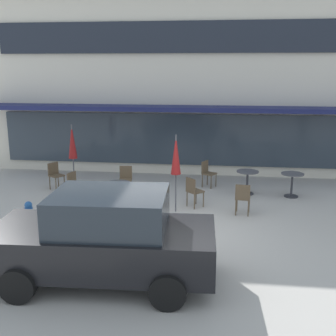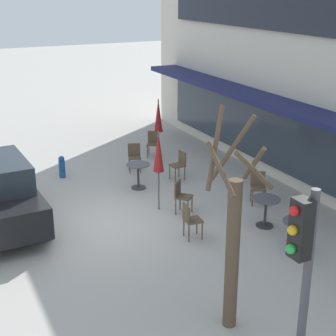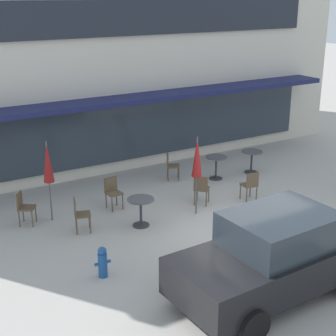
{
  "view_description": "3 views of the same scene",
  "coord_description": "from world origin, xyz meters",
  "px_view_note": "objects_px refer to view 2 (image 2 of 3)",
  "views": [
    {
      "loc": [
        1.04,
        -9.53,
        4.01
      ],
      "look_at": [
        -0.44,
        2.31,
        1.13
      ],
      "focal_mm": 45.0,
      "sensor_mm": 36.0,
      "label": 1
    },
    {
      "loc": [
        11.43,
        -3.62,
        5.76
      ],
      "look_at": [
        -0.79,
        2.33,
        0.89
      ],
      "focal_mm": 55.0,
      "sensor_mm": 36.0,
      "label": 2
    },
    {
      "loc": [
        -7.52,
        -9.0,
        5.85
      ],
      "look_at": [
        -0.46,
        2.72,
        1.1
      ],
      "focal_mm": 55.0,
      "sensor_mm": 36.0,
      "label": 3
    }
  ],
  "objects_px": {
    "cafe_chair_2": "(190,218)",
    "fire_hydrant": "(62,167)",
    "cafe_table_by_tree": "(138,172)",
    "cafe_chair_0": "(134,155)",
    "cafe_table_near_wall": "(298,231)",
    "cafe_table_streetside": "(266,207)",
    "street_tree": "(233,239)",
    "cafe_chair_4": "(153,142)",
    "patio_umbrella_cream_folded": "(158,152)",
    "cafe_chair_5": "(181,195)",
    "traffic_light_pole": "(302,270)",
    "cafe_chair_1": "(258,185)",
    "cafe_chair_3": "(179,163)",
    "patio_umbrella_green_folded": "(158,116)"
  },
  "relations": [
    {
      "from": "patio_umbrella_green_folded",
      "to": "cafe_chair_5",
      "type": "height_order",
      "value": "patio_umbrella_green_folded"
    },
    {
      "from": "cafe_table_streetside",
      "to": "fire_hydrant",
      "type": "height_order",
      "value": "cafe_table_streetside"
    },
    {
      "from": "cafe_chair_1",
      "to": "patio_umbrella_cream_folded",
      "type": "bearing_deg",
      "value": -106.83
    },
    {
      "from": "cafe_chair_4",
      "to": "fire_hydrant",
      "type": "bearing_deg",
      "value": -78.93
    },
    {
      "from": "cafe_table_by_tree",
      "to": "cafe_chair_0",
      "type": "relative_size",
      "value": 0.85
    },
    {
      "from": "cafe_chair_2",
      "to": "patio_umbrella_cream_folded",
      "type": "bearing_deg",
      "value": 178.58
    },
    {
      "from": "cafe_table_by_tree",
      "to": "fire_hydrant",
      "type": "relative_size",
      "value": 1.08
    },
    {
      "from": "cafe_table_streetside",
      "to": "cafe_chair_4",
      "type": "height_order",
      "value": "cafe_chair_4"
    },
    {
      "from": "cafe_table_streetside",
      "to": "cafe_chair_4",
      "type": "distance_m",
      "value": 6.34
    },
    {
      "from": "cafe_chair_2",
      "to": "cafe_table_streetside",
      "type": "bearing_deg",
      "value": 83.14
    },
    {
      "from": "cafe_table_near_wall",
      "to": "cafe_table_by_tree",
      "type": "distance_m",
      "value": 5.43
    },
    {
      "from": "cafe_table_by_tree",
      "to": "cafe_chair_0",
      "type": "bearing_deg",
      "value": 161.7
    },
    {
      "from": "patio_umbrella_green_folded",
      "to": "cafe_table_by_tree",
      "type": "bearing_deg",
      "value": -39.4
    },
    {
      "from": "patio_umbrella_cream_folded",
      "to": "traffic_light_pole",
      "type": "bearing_deg",
      "value": -10.21
    },
    {
      "from": "patio_umbrella_green_folded",
      "to": "cafe_chair_4",
      "type": "height_order",
      "value": "patio_umbrella_green_folded"
    },
    {
      "from": "cafe_chair_2",
      "to": "cafe_chair_3",
      "type": "xyz_separation_m",
      "value": [
        -3.65,
        1.58,
        0.0
      ]
    },
    {
      "from": "cafe_table_near_wall",
      "to": "street_tree",
      "type": "relative_size",
      "value": 0.19
    },
    {
      "from": "cafe_chair_0",
      "to": "cafe_table_near_wall",
      "type": "bearing_deg",
      "value": 10.58
    },
    {
      "from": "patio_umbrella_green_folded",
      "to": "cafe_chair_1",
      "type": "relative_size",
      "value": 2.47
    },
    {
      "from": "cafe_chair_3",
      "to": "traffic_light_pole",
      "type": "height_order",
      "value": "traffic_light_pole"
    },
    {
      "from": "cafe_chair_0",
      "to": "cafe_chair_2",
      "type": "xyz_separation_m",
      "value": [
        5.02,
        -0.64,
        0.0
      ]
    },
    {
      "from": "cafe_table_streetside",
      "to": "street_tree",
      "type": "distance_m",
      "value": 4.37
    },
    {
      "from": "cafe_table_near_wall",
      "to": "patio_umbrella_cream_folded",
      "type": "relative_size",
      "value": 0.35
    },
    {
      "from": "cafe_table_near_wall",
      "to": "cafe_chair_0",
      "type": "distance_m",
      "value": 6.75
    },
    {
      "from": "cafe_chair_2",
      "to": "fire_hydrant",
      "type": "height_order",
      "value": "cafe_chair_2"
    },
    {
      "from": "patio_umbrella_green_folded",
      "to": "patio_umbrella_cream_folded",
      "type": "distance_m",
      "value": 3.91
    },
    {
      "from": "traffic_light_pole",
      "to": "fire_hydrant",
      "type": "bearing_deg",
      "value": -177.79
    },
    {
      "from": "cafe_chair_3",
      "to": "patio_umbrella_cream_folded",
      "type": "bearing_deg",
      "value": -40.67
    },
    {
      "from": "patio_umbrella_cream_folded",
      "to": "street_tree",
      "type": "distance_m",
      "value": 5.18
    },
    {
      "from": "cafe_chair_4",
      "to": "traffic_light_pole",
      "type": "xyz_separation_m",
      "value": [
        11.37,
        -3.04,
        1.77
      ]
    },
    {
      "from": "cafe_table_by_tree",
      "to": "cafe_chair_1",
      "type": "xyz_separation_m",
      "value": [
        2.47,
        2.55,
        0.01
      ]
    },
    {
      "from": "cafe_table_streetside",
      "to": "patio_umbrella_cream_folded",
      "type": "distance_m",
      "value": 3.08
    },
    {
      "from": "patio_umbrella_cream_folded",
      "to": "street_tree",
      "type": "relative_size",
      "value": 0.56
    },
    {
      "from": "cafe_chair_0",
      "to": "cafe_chair_5",
      "type": "height_order",
      "value": "same"
    },
    {
      "from": "cafe_chair_0",
      "to": "cafe_chair_4",
      "type": "distance_m",
      "value": 1.58
    },
    {
      "from": "cafe_chair_0",
      "to": "cafe_chair_1",
      "type": "distance_m",
      "value": 4.46
    },
    {
      "from": "cafe_chair_5",
      "to": "street_tree",
      "type": "xyz_separation_m",
      "value": [
        4.62,
        -1.43,
        1.19
      ]
    },
    {
      "from": "patio_umbrella_cream_folded",
      "to": "traffic_light_pole",
      "type": "distance_m",
      "value": 7.28
    },
    {
      "from": "cafe_table_near_wall",
      "to": "cafe_chair_0",
      "type": "height_order",
      "value": "cafe_chair_0"
    },
    {
      "from": "cafe_chair_3",
      "to": "cafe_chair_5",
      "type": "xyz_separation_m",
      "value": [
        2.26,
        -1.1,
        0.0
      ]
    },
    {
      "from": "cafe_chair_4",
      "to": "street_tree",
      "type": "xyz_separation_m",
      "value": [
        9.32,
        -2.75,
        1.19
      ]
    },
    {
      "from": "fire_hydrant",
      "to": "cafe_table_by_tree",
      "type": "bearing_deg",
      "value": 43.59
    },
    {
      "from": "cafe_table_near_wall",
      "to": "traffic_light_pole",
      "type": "distance_m",
      "value": 5.13
    },
    {
      "from": "patio_umbrella_cream_folded",
      "to": "street_tree",
      "type": "bearing_deg",
      "value": -11.02
    },
    {
      "from": "cafe_table_streetside",
      "to": "cafe_chair_0",
      "type": "distance_m",
      "value": 5.43
    },
    {
      "from": "street_tree",
      "to": "cafe_chair_1",
      "type": "bearing_deg",
      "value": 139.63
    },
    {
      "from": "patio_umbrella_cream_folded",
      "to": "cafe_chair_5",
      "type": "height_order",
      "value": "patio_umbrella_cream_folded"
    },
    {
      "from": "patio_umbrella_green_folded",
      "to": "cafe_table_near_wall",
      "type": "bearing_deg",
      "value": 1.56
    },
    {
      "from": "cafe_table_near_wall",
      "to": "cafe_table_by_tree",
      "type": "xyz_separation_m",
      "value": [
        -5.14,
        -1.73,
        0.0
      ]
    },
    {
      "from": "cafe_table_by_tree",
      "to": "fire_hydrant",
      "type": "height_order",
      "value": "cafe_table_by_tree"
    }
  ]
}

